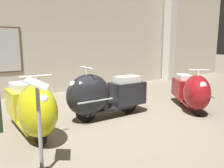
{
  "coord_description": "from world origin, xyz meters",
  "views": [
    {
      "loc": [
        -2.35,
        -2.93,
        1.48
      ],
      "look_at": [
        0.23,
        0.76,
        0.68
      ],
      "focal_mm": 35.81,
      "sensor_mm": 36.0,
      "label": 1
    }
  ],
  "objects_px": {
    "scooter_0": "(32,109)",
    "scooter_1": "(101,95)",
    "info_stanchion": "(40,136)",
    "scooter_2": "(192,92)"
  },
  "relations": [
    {
      "from": "scooter_0",
      "to": "scooter_1",
      "type": "height_order",
      "value": "scooter_1"
    },
    {
      "from": "scooter_1",
      "to": "info_stanchion",
      "type": "distance_m",
      "value": 2.07
    },
    {
      "from": "scooter_0",
      "to": "scooter_2",
      "type": "xyz_separation_m",
      "value": [
        3.34,
        -0.56,
        -0.03
      ]
    },
    {
      "from": "scooter_0",
      "to": "info_stanchion",
      "type": "distance_m",
      "value": 1.17
    },
    {
      "from": "scooter_1",
      "to": "scooter_2",
      "type": "distance_m",
      "value": 2.07
    },
    {
      "from": "scooter_1",
      "to": "info_stanchion",
      "type": "xyz_separation_m",
      "value": [
        -1.62,
        -1.29,
        -0.02
      ]
    },
    {
      "from": "scooter_0",
      "to": "scooter_1",
      "type": "xyz_separation_m",
      "value": [
        1.39,
        0.14,
        0.01
      ]
    },
    {
      "from": "scooter_0",
      "to": "scooter_1",
      "type": "distance_m",
      "value": 1.4
    },
    {
      "from": "scooter_0",
      "to": "scooter_1",
      "type": "bearing_deg",
      "value": 94.91
    },
    {
      "from": "scooter_0",
      "to": "info_stanchion",
      "type": "xyz_separation_m",
      "value": [
        -0.23,
        -1.15,
        -0.01
      ]
    }
  ]
}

